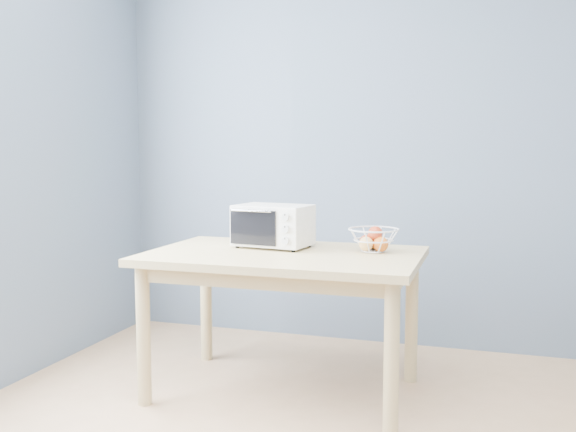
% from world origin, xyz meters
% --- Properties ---
extents(room, '(4.01, 4.51, 2.61)m').
position_xyz_m(room, '(0.00, 0.00, 1.30)').
color(room, tan).
rests_on(room, ground).
extents(dining_table, '(1.40, 0.90, 0.75)m').
position_xyz_m(dining_table, '(-0.54, 1.20, 0.65)').
color(dining_table, tan).
rests_on(dining_table, ground).
extents(toaster_oven, '(0.43, 0.33, 0.23)m').
position_xyz_m(toaster_oven, '(-0.66, 1.35, 0.87)').
color(toaster_oven, white).
rests_on(toaster_oven, dining_table).
extents(fruit_basket, '(0.30, 0.30, 0.13)m').
position_xyz_m(fruit_basket, '(-0.10, 1.35, 0.82)').
color(fruit_basket, silver).
rests_on(fruit_basket, dining_table).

